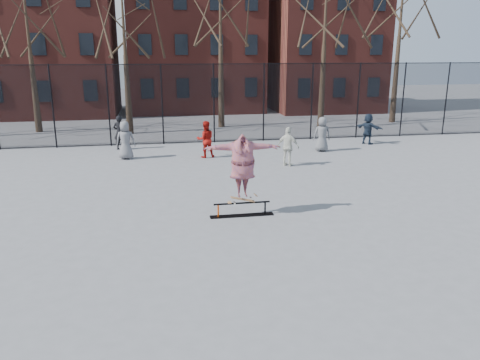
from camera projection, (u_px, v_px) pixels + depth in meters
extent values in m
plane|color=slate|center=(231.00, 240.00, 11.75)|extent=(100.00, 100.00, 0.00)
cube|color=black|center=(242.00, 215.00, 13.50)|extent=(1.85, 0.28, 0.01)
cylinder|color=#E44B0D|center=(218.00, 211.00, 13.33)|extent=(0.05, 0.05, 0.38)
cylinder|color=black|center=(265.00, 208.00, 13.56)|extent=(0.05, 0.05, 0.38)
cylinder|color=black|center=(242.00, 203.00, 13.40)|extent=(1.63, 0.05, 0.05)
imported|color=#3D3990|center=(243.00, 169.00, 13.13)|extent=(2.22, 0.62, 1.80)
imported|color=slate|center=(125.00, 140.00, 20.34)|extent=(0.84, 0.57, 1.68)
imported|color=black|center=(120.00, 133.00, 22.32)|extent=(0.67, 0.51, 1.64)
imported|color=#9D120D|center=(206.00, 139.00, 20.67)|extent=(0.84, 0.68, 1.62)
imported|color=silver|center=(288.00, 147.00, 19.13)|extent=(0.98, 0.89, 1.61)
imported|color=#1A2535|center=(368.00, 129.00, 23.66)|extent=(1.24, 1.42, 1.55)
imported|color=#5B5C5F|center=(322.00, 134.00, 21.91)|extent=(0.85, 0.61, 1.63)
cylinder|color=black|center=(53.00, 107.00, 22.42)|extent=(0.07, 0.07, 4.00)
cylinder|color=black|center=(108.00, 106.00, 22.87)|extent=(0.07, 0.07, 4.00)
cylinder|color=black|center=(162.00, 105.00, 23.31)|extent=(0.07, 0.07, 4.00)
cylinder|color=black|center=(214.00, 104.00, 23.75)|extent=(0.07, 0.07, 4.00)
cylinder|color=black|center=(264.00, 103.00, 24.19)|extent=(0.07, 0.07, 4.00)
cylinder|color=black|center=(312.00, 102.00, 24.64)|extent=(0.07, 0.07, 4.00)
cylinder|color=black|center=(358.00, 101.00, 25.08)|extent=(0.07, 0.07, 4.00)
cylinder|color=black|center=(403.00, 100.00, 25.52)|extent=(0.07, 0.07, 4.00)
cylinder|color=black|center=(446.00, 99.00, 25.96)|extent=(0.07, 0.07, 4.00)
cube|color=black|center=(190.00, 104.00, 23.55)|extent=(34.00, 0.01, 4.00)
cylinder|color=black|center=(189.00, 64.00, 23.02)|extent=(34.00, 0.04, 0.04)
cone|color=black|center=(34.00, 92.00, 26.57)|extent=(0.40, 0.40, 4.62)
cone|color=black|center=(132.00, 93.00, 26.27)|extent=(0.40, 0.40, 4.62)
cone|color=black|center=(225.00, 90.00, 28.44)|extent=(0.40, 0.40, 4.62)
cone|color=black|center=(319.00, 90.00, 28.15)|extent=(0.40, 0.40, 4.62)
cone|color=black|center=(393.00, 87.00, 30.31)|extent=(0.40, 0.40, 4.62)
cube|color=maroon|center=(48.00, 30.00, 33.28)|extent=(9.00, 7.00, 12.00)
cube|color=maroon|center=(196.00, 24.00, 34.93)|extent=(10.00, 7.00, 13.00)
cube|color=maroon|center=(322.00, 39.00, 36.90)|extent=(8.00, 7.00, 11.00)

